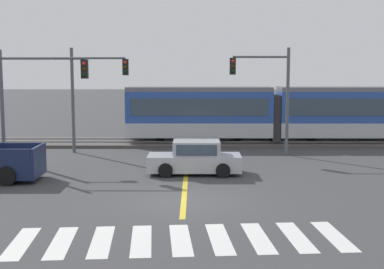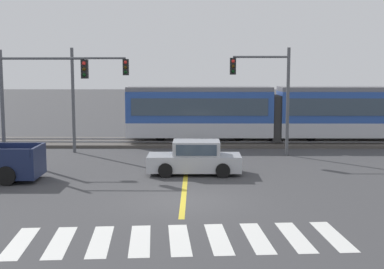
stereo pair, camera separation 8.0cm
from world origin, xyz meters
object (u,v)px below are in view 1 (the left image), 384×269
Objects in this scene: traffic_light_far_left at (92,85)px; traffic_light_mid_left at (33,89)px; sedan_crossing at (195,159)px; light_rail_tram at (275,112)px; traffic_light_far_right at (268,86)px.

traffic_light_far_left is 4.92m from traffic_light_mid_left.
traffic_light_mid_left is (-7.73, 1.63, 3.08)m from sedan_crossing.
light_rail_tram is 10.93m from sedan_crossing.
light_rail_tram reaches higher than sedan_crossing.
sedan_crossing is (-5.02, -9.61, -1.35)m from light_rail_tram.
traffic_light_far_left is 1.05× the size of traffic_light_mid_left.
traffic_light_far_right reaches higher than sedan_crossing.
light_rail_tram is 4.40× the size of sedan_crossing.
sedan_crossing is 9.00m from traffic_light_far_left.
light_rail_tram is at bearing 17.77° from traffic_light_far_left.
traffic_light_far_right is (9.75, -0.96, 0.01)m from traffic_light_far_left.
traffic_light_far_left is (-5.78, 6.15, 3.11)m from sedan_crossing.
traffic_light_mid_left reaches higher than sedan_crossing.
traffic_light_far_right is at bearing 16.94° from traffic_light_mid_left.
sedan_crossing is 7.24m from traffic_light_far_right.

